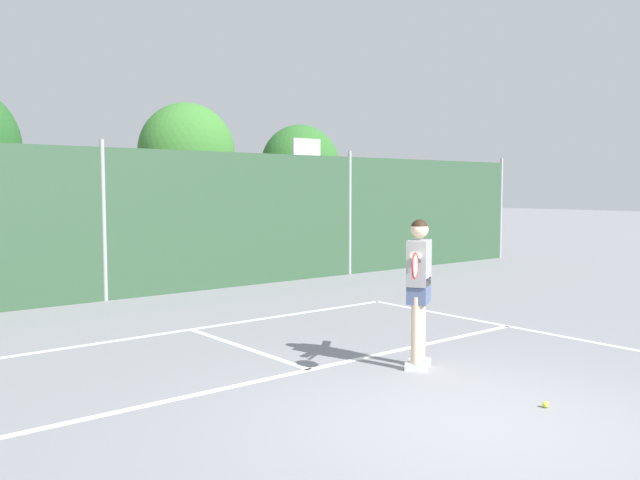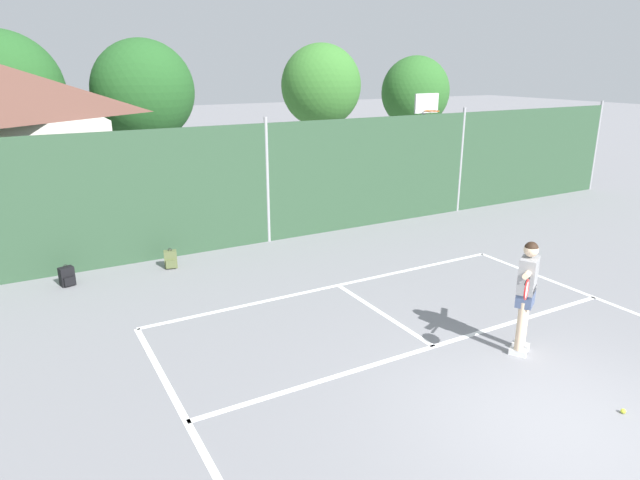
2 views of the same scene
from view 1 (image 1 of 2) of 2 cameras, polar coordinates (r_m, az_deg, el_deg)
ground_plane at (r=6.68m, az=12.87°, el=-15.18°), size 120.00×120.00×0.00m
court_markings at (r=7.07m, az=8.60°, el=-13.97°), size 8.30×11.10×0.01m
chainlink_fence at (r=13.79m, az=-18.02°, el=1.28°), size 26.09×0.09×3.19m
basketball_hoop at (r=17.91m, az=-1.22°, el=4.70°), size 0.90×0.67×3.55m
tennis_player at (r=8.26m, az=8.46°, el=-3.39°), size 1.20×0.88×1.85m
tennis_ball at (r=7.35m, az=18.75°, el=-13.19°), size 0.07×0.07×0.07m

